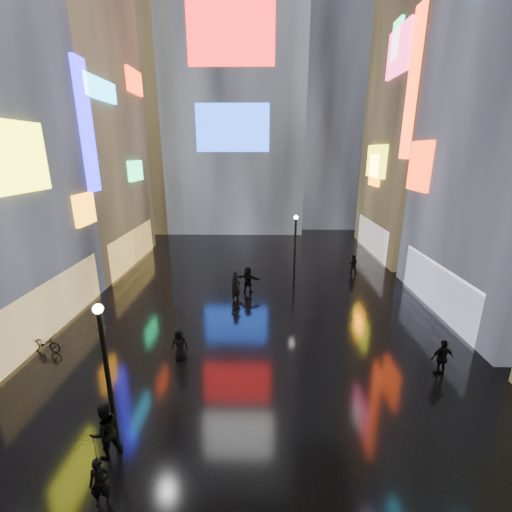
{
  "coord_description": "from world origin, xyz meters",
  "views": [
    {
      "loc": [
        0.26,
        -2.78,
        9.52
      ],
      "look_at": [
        0.0,
        12.0,
        5.0
      ],
      "focal_mm": 24.0,
      "sensor_mm": 36.0,
      "label": 1
    }
  ],
  "objects_px": {
    "lamp_far": "(295,246)",
    "pedestrian_0": "(100,483)",
    "pedestrian_3": "(442,358)",
    "bicycle": "(44,343)",
    "lamp_near": "(107,370)"
  },
  "relations": [
    {
      "from": "lamp_far",
      "to": "pedestrian_0",
      "type": "bearing_deg",
      "value": -112.0
    },
    {
      "from": "lamp_far",
      "to": "pedestrian_0",
      "type": "relative_size",
      "value": 3.37
    },
    {
      "from": "lamp_near",
      "to": "bicycle",
      "type": "relative_size",
      "value": 3.03
    },
    {
      "from": "bicycle",
      "to": "pedestrian_3",
      "type": "bearing_deg",
      "value": -85.74
    },
    {
      "from": "lamp_far",
      "to": "lamp_near",
      "type": "bearing_deg",
      "value": -116.05
    },
    {
      "from": "lamp_near",
      "to": "pedestrian_3",
      "type": "distance_m",
      "value": 13.58
    },
    {
      "from": "lamp_near",
      "to": "pedestrian_0",
      "type": "distance_m",
      "value": 3.02
    },
    {
      "from": "pedestrian_0",
      "to": "pedestrian_3",
      "type": "xyz_separation_m",
      "value": [
        12.38,
        6.06,
        0.09
      ]
    },
    {
      "from": "lamp_near",
      "to": "pedestrian_3",
      "type": "bearing_deg",
      "value": 17.36
    },
    {
      "from": "lamp_near",
      "to": "pedestrian_3",
      "type": "relative_size",
      "value": 3.02
    },
    {
      "from": "pedestrian_0",
      "to": "pedestrian_3",
      "type": "distance_m",
      "value": 13.78
    },
    {
      "from": "lamp_far",
      "to": "pedestrian_3",
      "type": "relative_size",
      "value": 3.02
    },
    {
      "from": "pedestrian_3",
      "to": "bicycle",
      "type": "height_order",
      "value": "pedestrian_3"
    },
    {
      "from": "lamp_near",
      "to": "bicycle",
      "type": "height_order",
      "value": "lamp_near"
    },
    {
      "from": "lamp_far",
      "to": "bicycle",
      "type": "distance_m",
      "value": 16.34
    }
  ]
}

